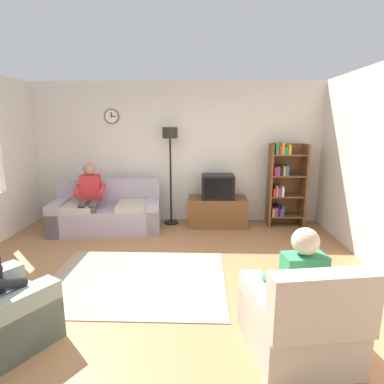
{
  "coord_description": "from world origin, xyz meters",
  "views": [
    {
      "loc": [
        0.52,
        -3.58,
        1.93
      ],
      "look_at": [
        0.37,
        0.86,
        0.95
      ],
      "focal_mm": 29.57,
      "sensor_mm": 36.0,
      "label": 1
    }
  ],
  "objects_px": {
    "bookshelf": "(284,183)",
    "person_in_right_armchair": "(297,283)",
    "person_on_couch": "(90,194)",
    "armchair_near_bookshelf": "(299,322)",
    "couch": "(108,213)",
    "tv_stand": "(217,211)",
    "floor_lamp": "(170,149)",
    "tv": "(218,186)"
  },
  "relations": [
    {
      "from": "armchair_near_bookshelf",
      "to": "bookshelf",
      "type": "bearing_deg",
      "value": 78.51
    },
    {
      "from": "armchair_near_bookshelf",
      "to": "person_in_right_armchair",
      "type": "relative_size",
      "value": 0.89
    },
    {
      "from": "couch",
      "to": "armchair_near_bookshelf",
      "type": "bearing_deg",
      "value": -50.74
    },
    {
      "from": "floor_lamp",
      "to": "person_on_couch",
      "type": "xyz_separation_m",
      "value": [
        -1.39,
        -0.52,
        -0.75
      ]
    },
    {
      "from": "bookshelf",
      "to": "armchair_near_bookshelf",
      "type": "xyz_separation_m",
      "value": [
        -0.71,
        -3.51,
        -0.54
      ]
    },
    {
      "from": "couch",
      "to": "floor_lamp",
      "type": "xyz_separation_m",
      "value": [
        1.13,
        0.41,
        1.14
      ]
    },
    {
      "from": "armchair_near_bookshelf",
      "to": "person_on_couch",
      "type": "relative_size",
      "value": 0.8
    },
    {
      "from": "armchair_near_bookshelf",
      "to": "person_on_couch",
      "type": "height_order",
      "value": "person_on_couch"
    },
    {
      "from": "floor_lamp",
      "to": "armchair_near_bookshelf",
      "type": "relative_size",
      "value": 1.86
    },
    {
      "from": "floor_lamp",
      "to": "person_in_right_armchair",
      "type": "distance_m",
      "value": 3.82
    },
    {
      "from": "bookshelf",
      "to": "person_on_couch",
      "type": "xyz_separation_m",
      "value": [
        -3.54,
        -0.49,
        -0.13
      ]
    },
    {
      "from": "tv_stand",
      "to": "armchair_near_bookshelf",
      "type": "distance_m",
      "value": 3.48
    },
    {
      "from": "couch",
      "to": "tv_stand",
      "type": "xyz_separation_m",
      "value": [
        2.02,
        0.31,
        -0.04
      ]
    },
    {
      "from": "bookshelf",
      "to": "floor_lamp",
      "type": "height_order",
      "value": "floor_lamp"
    },
    {
      "from": "bookshelf",
      "to": "person_in_right_armchair",
      "type": "bearing_deg",
      "value": -102.0
    },
    {
      "from": "floor_lamp",
      "to": "person_on_couch",
      "type": "height_order",
      "value": "floor_lamp"
    },
    {
      "from": "floor_lamp",
      "to": "person_on_couch",
      "type": "distance_m",
      "value": 1.67
    },
    {
      "from": "floor_lamp",
      "to": "person_on_couch",
      "type": "relative_size",
      "value": 1.49
    },
    {
      "from": "bookshelf",
      "to": "person_on_couch",
      "type": "distance_m",
      "value": 3.57
    },
    {
      "from": "floor_lamp",
      "to": "couch",
      "type": "bearing_deg",
      "value": -160.08
    },
    {
      "from": "couch",
      "to": "person_on_couch",
      "type": "distance_m",
      "value": 0.48
    },
    {
      "from": "floor_lamp",
      "to": "armchair_near_bookshelf",
      "type": "distance_m",
      "value": 3.99
    },
    {
      "from": "armchair_near_bookshelf",
      "to": "person_in_right_armchair",
      "type": "height_order",
      "value": "person_in_right_armchair"
    },
    {
      "from": "couch",
      "to": "armchair_near_bookshelf",
      "type": "distance_m",
      "value": 4.04
    },
    {
      "from": "couch",
      "to": "tv",
      "type": "bearing_deg",
      "value": 8.04
    },
    {
      "from": "bookshelf",
      "to": "person_in_right_armchair",
      "type": "xyz_separation_m",
      "value": [
        -0.73,
        -3.42,
        -0.22
      ]
    },
    {
      "from": "tv",
      "to": "tv_stand",
      "type": "bearing_deg",
      "value": 90.0
    },
    {
      "from": "couch",
      "to": "person_on_couch",
      "type": "bearing_deg",
      "value": -157.57
    },
    {
      "from": "couch",
      "to": "floor_lamp",
      "type": "distance_m",
      "value": 1.65
    },
    {
      "from": "armchair_near_bookshelf",
      "to": "couch",
      "type": "bearing_deg",
      "value": 129.26
    },
    {
      "from": "tv_stand",
      "to": "floor_lamp",
      "type": "distance_m",
      "value": 1.48
    },
    {
      "from": "person_on_couch",
      "to": "person_in_right_armchair",
      "type": "distance_m",
      "value": 4.06
    },
    {
      "from": "floor_lamp",
      "to": "person_in_right_armchair",
      "type": "xyz_separation_m",
      "value": [
        1.41,
        -3.45,
        -0.85
      ]
    },
    {
      "from": "tv_stand",
      "to": "person_in_right_armchair",
      "type": "relative_size",
      "value": 0.98
    },
    {
      "from": "person_in_right_armchair",
      "to": "tv_stand",
      "type": "bearing_deg",
      "value": 98.83
    },
    {
      "from": "couch",
      "to": "bookshelf",
      "type": "distance_m",
      "value": 3.33
    },
    {
      "from": "couch",
      "to": "armchair_near_bookshelf",
      "type": "xyz_separation_m",
      "value": [
        2.56,
        -3.13,
        -0.02
      ]
    },
    {
      "from": "tv_stand",
      "to": "person_on_couch",
      "type": "height_order",
      "value": "person_on_couch"
    },
    {
      "from": "bookshelf",
      "to": "person_on_couch",
      "type": "height_order",
      "value": "bookshelf"
    },
    {
      "from": "tv_stand",
      "to": "armchair_near_bookshelf",
      "type": "bearing_deg",
      "value": -81.17
    },
    {
      "from": "person_in_right_armchair",
      "to": "couch",
      "type": "bearing_deg",
      "value": 129.91
    },
    {
      "from": "bookshelf",
      "to": "floor_lamp",
      "type": "relative_size",
      "value": 0.86
    }
  ]
}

